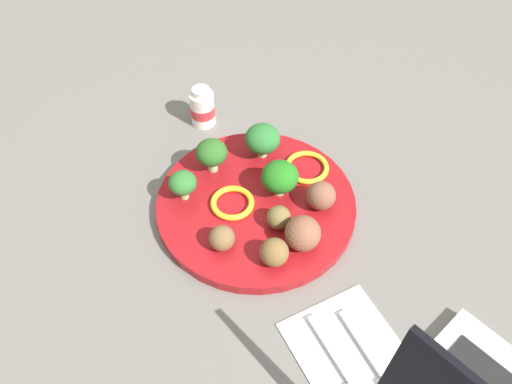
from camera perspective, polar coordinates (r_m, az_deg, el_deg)
The scene contains 17 objects.
ground_plane at distance 0.77m, azimuth -0.00°, elevation -1.74°, with size 4.00×4.00×0.00m, color slate.
plate at distance 0.77m, azimuth -0.00°, elevation -1.37°, with size 0.28×0.28×0.02m, color maroon.
broccoli_floret_back_left at distance 0.75m, azimuth 2.45°, elevation 1.71°, with size 0.05×0.05×0.05m.
broccoli_floret_front_left at distance 0.78m, azimuth -4.69°, elevation 4.10°, with size 0.05×0.05×0.05m.
broccoli_floret_back_right at distance 0.75m, azimuth -7.72°, elevation 0.91°, with size 0.04×0.04×0.05m.
broccoli_floret_mid_right at distance 0.80m, azimuth 0.69°, elevation 5.59°, with size 0.05×0.05×0.05m.
meatball_near_rim at distance 0.68m, azimuth 1.92°, elevation -6.35°, with size 0.04×0.04×0.04m, color brown.
meatball_center at distance 0.74m, azimuth 6.85°, elevation -0.40°, with size 0.04×0.04×0.04m, color brown.
meatball_mid_right at distance 0.70m, azimuth 4.93°, elevation -4.35°, with size 0.05×0.05×0.05m, color brown.
meatball_front_left at distance 0.70m, azimuth -3.61°, elevation -4.85°, with size 0.03×0.03×0.03m, color brown.
meatball_mid_left at distance 0.72m, azimuth 2.40°, elevation -2.69°, with size 0.03×0.03×0.03m, color brown.
pepper_ring_front_left at distance 0.75m, azimuth -2.50°, elevation -1.15°, with size 0.06×0.06×0.01m, color yellow.
pepper_ring_center at distance 0.80m, azimuth 5.36°, elevation 2.60°, with size 0.07×0.07×0.01m, color yellow.
napkin at distance 0.66m, azimuth 10.59°, elevation -17.21°, with size 0.17×0.12×0.01m, color white.
fork at distance 0.66m, azimuth 12.37°, elevation -16.83°, with size 0.12×0.02×0.01m.
knife at distance 0.65m, azimuth 9.65°, elevation -18.27°, with size 0.15×0.02×0.01m.
yogurt_bottle at distance 0.88m, azimuth -5.82°, elevation 8.75°, with size 0.04×0.04×0.07m.
Camera 1 is at (0.44, -0.21, 0.60)m, focal length 38.09 mm.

